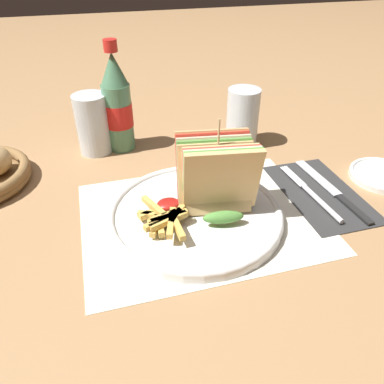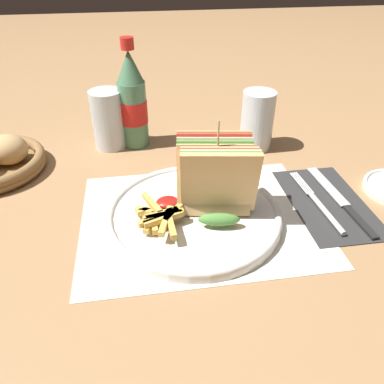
{
  "view_description": "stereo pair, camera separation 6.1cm",
  "coord_description": "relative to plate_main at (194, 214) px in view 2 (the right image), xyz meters",
  "views": [
    {
      "loc": [
        -0.15,
        -0.49,
        0.39
      ],
      "look_at": [
        -0.01,
        -0.0,
        0.04
      ],
      "focal_mm": 35.0,
      "sensor_mm": 36.0,
      "label": 1
    },
    {
      "loc": [
        -0.09,
        -0.5,
        0.39
      ],
      "look_at": [
        -0.01,
        -0.0,
        0.04
      ],
      "focal_mm": 35.0,
      "sensor_mm": 36.0,
      "label": 2
    }
  ],
  "objects": [
    {
      "name": "fork",
      "position": [
        0.22,
        -0.01,
        -0.0
      ],
      "size": [
        0.02,
        0.18,
        0.01
      ],
      "rotation": [
        0.0,
        0.0,
        0.06
      ],
      "color": "silver",
      "rests_on": "napkin"
    },
    {
      "name": "glass_near",
      "position": [
        0.17,
        0.23,
        0.04
      ],
      "size": [
        0.07,
        0.07,
        0.12
      ],
      "color": "silver",
      "rests_on": "ground_plane"
    },
    {
      "name": "knife",
      "position": [
        0.26,
        0.01,
        -0.0
      ],
      "size": [
        0.03,
        0.21,
        0.0
      ],
      "rotation": [
        0.0,
        0.0,
        0.06
      ],
      "color": "black",
      "rests_on": "napkin"
    },
    {
      "name": "glass_far",
      "position": [
        -0.14,
        0.28,
        0.05
      ],
      "size": [
        0.07,
        0.07,
        0.12
      ],
      "color": "silver",
      "rests_on": "ground_plane"
    },
    {
      "name": "napkin",
      "position": [
        0.24,
        0.01,
        -0.01
      ],
      "size": [
        0.13,
        0.22,
        0.0
      ],
      "color": "#2D2D2D",
      "rests_on": "ground_plane"
    },
    {
      "name": "coke_bottle_near",
      "position": [
        -0.09,
        0.28,
        0.09
      ],
      "size": [
        0.06,
        0.06,
        0.23
      ],
      "color": "#4C7F5B",
      "rests_on": "ground_plane"
    },
    {
      "name": "fries_pile",
      "position": [
        -0.06,
        -0.02,
        0.02
      ],
      "size": [
        0.08,
        0.12,
        0.02
      ],
      "color": "gold",
      "rests_on": "plate_main"
    },
    {
      "name": "ketchup_blob",
      "position": [
        -0.04,
        0.02,
        0.02
      ],
      "size": [
        0.04,
        0.03,
        0.01
      ],
      "color": "maroon",
      "rests_on": "plate_main"
    },
    {
      "name": "plate_main",
      "position": [
        0.0,
        0.0,
        0.0
      ],
      "size": [
        0.29,
        0.29,
        0.02
      ],
      "color": "white",
      "rests_on": "ground_plane"
    },
    {
      "name": "ground_plane",
      "position": [
        0.01,
        0.02,
        -0.01
      ],
      "size": [
        4.0,
        4.0,
        0.0
      ],
      "primitive_type": "plane",
      "color": "#9E754C"
    },
    {
      "name": "club_sandwich",
      "position": [
        0.04,
        0.0,
        0.06
      ],
      "size": [
        0.13,
        0.11,
        0.16
      ],
      "color": "tan",
      "rests_on": "plate_main"
    },
    {
      "name": "placemat",
      "position": [
        0.01,
        0.0,
        -0.01
      ],
      "size": [
        0.39,
        0.3,
        0.0
      ],
      "color": "silver",
      "rests_on": "ground_plane"
    }
  ]
}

